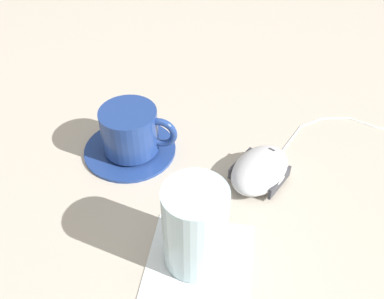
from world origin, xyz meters
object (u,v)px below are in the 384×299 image
(computer_mouse, at_px, (260,170))
(coffee_cup, at_px, (131,130))
(saucer, at_px, (130,148))
(drinking_glass, at_px, (195,227))

(computer_mouse, bearing_deg, coffee_cup, -99.85)
(saucer, relative_size, drinking_glass, 1.22)
(saucer, height_order, computer_mouse, computer_mouse)
(drinking_glass, bearing_deg, saucer, -144.64)
(saucer, distance_m, computer_mouse, 0.20)
(saucer, bearing_deg, computer_mouse, 80.07)
(saucer, relative_size, coffee_cup, 1.22)
(saucer, bearing_deg, coffee_cup, 77.59)
(coffee_cup, relative_size, drinking_glass, 1.00)
(saucer, bearing_deg, drinking_glass, 35.36)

